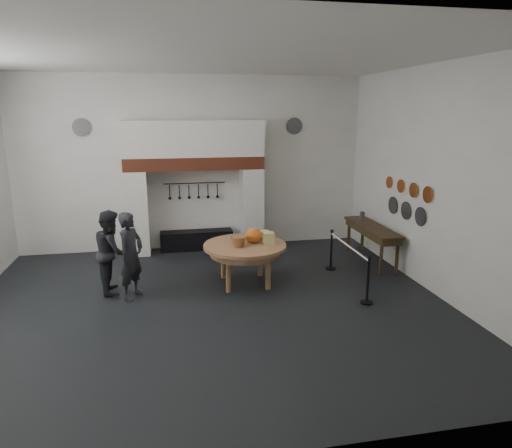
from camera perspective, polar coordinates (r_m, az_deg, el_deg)
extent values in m
cube|color=black|center=(8.83, -5.72, -10.12)|extent=(9.00, 8.00, 0.02)
cube|color=silver|center=(8.12, -6.53, 20.29)|extent=(9.00, 8.00, 0.02)
cube|color=white|center=(12.13, -7.81, 7.48)|extent=(9.00, 0.02, 4.50)
cube|color=white|center=(4.31, -1.31, -4.20)|extent=(9.00, 0.02, 4.50)
cube|color=white|center=(9.66, 21.65, 4.99)|extent=(0.02, 8.00, 4.50)
cube|color=silver|center=(11.98, -14.57, 1.38)|extent=(0.55, 0.70, 2.15)
cube|color=silver|center=(12.15, -0.56, 2.00)|extent=(0.55, 0.70, 2.15)
cube|color=#9E442B|center=(11.78, -7.71, 7.58)|extent=(3.50, 0.72, 0.32)
cube|color=silver|center=(11.73, -7.81, 10.55)|extent=(3.50, 0.70, 0.90)
cube|color=black|center=(12.24, -7.42, -2.00)|extent=(1.90, 0.45, 0.50)
cylinder|color=black|center=(12.12, -7.71, 5.09)|extent=(1.60, 0.02, 0.02)
cylinder|color=#AC7E51|center=(9.59, -1.40, -2.73)|extent=(1.91, 1.91, 0.07)
ellipsoid|color=orange|center=(9.66, -0.34, -1.42)|extent=(0.36, 0.36, 0.31)
cube|color=#D2CD7D|center=(9.59, 1.59, -1.76)|extent=(0.22, 0.22, 0.24)
cube|color=#D4C17F|center=(9.87, 1.09, -1.42)|extent=(0.18, 0.18, 0.20)
cone|color=#A5653C|center=(9.38, -2.16, -2.19)|extent=(0.35, 0.35, 0.22)
ellipsoid|color=olive|center=(9.88, -2.32, -1.63)|extent=(0.31, 0.18, 0.13)
imported|color=black|center=(9.20, -15.37, -3.83)|extent=(0.68, 0.75, 1.72)
imported|color=black|center=(9.62, -17.57, -3.30)|extent=(0.71, 0.88, 1.69)
cube|color=#3A2B15|center=(11.32, 14.32, -0.39)|extent=(0.55, 2.20, 0.06)
cylinder|color=#4C4D51|center=(11.82, 13.14, 0.97)|extent=(0.12, 0.12, 0.22)
cylinder|color=#C6662D|center=(9.85, 20.68, 3.46)|extent=(0.03, 0.34, 0.34)
cylinder|color=#C6662D|center=(10.32, 19.10, 4.03)|extent=(0.03, 0.32, 0.32)
cylinder|color=#C6662D|center=(10.79, 17.65, 4.55)|extent=(0.03, 0.30, 0.30)
cylinder|color=#C6662D|center=(11.27, 16.33, 5.02)|extent=(0.03, 0.28, 0.28)
cylinder|color=#4C4C51|center=(10.11, 19.85, 0.89)|extent=(0.03, 0.40, 0.40)
cylinder|color=#4C4C51|center=(10.62, 18.22, 1.61)|extent=(0.03, 0.40, 0.40)
cylinder|color=#4C4C51|center=(11.14, 16.74, 2.27)|extent=(0.03, 0.40, 0.40)
cylinder|color=#4C4C51|center=(12.17, -20.99, 11.21)|extent=(0.44, 0.03, 0.44)
cylinder|color=#4C4C51|center=(12.47, 4.81, 12.11)|extent=(0.44, 0.03, 0.44)
cylinder|color=black|center=(8.98, 13.82, -6.95)|extent=(0.05, 0.05, 0.90)
cylinder|color=black|center=(10.72, 9.38, -3.28)|extent=(0.05, 0.05, 0.90)
cylinder|color=white|center=(9.72, 11.51, -2.72)|extent=(0.04, 2.00, 0.04)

